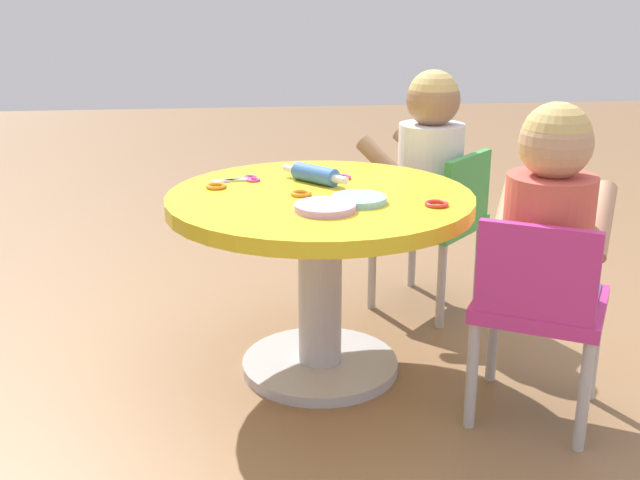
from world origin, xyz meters
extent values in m
plane|color=olive|center=(0.00, 0.00, 0.00)|extent=(10.00, 10.00, 0.00)
cylinder|color=silver|center=(0.00, 0.00, 0.01)|extent=(0.44, 0.44, 0.03)
cylinder|color=silver|center=(0.00, 0.00, 0.24)|extent=(0.12, 0.12, 0.48)
cylinder|color=yellow|center=(0.00, 0.00, 0.50)|extent=(0.81, 0.81, 0.04)
cylinder|color=#B7B7BC|center=(-0.24, -0.69, 0.14)|extent=(0.03, 0.03, 0.28)
cylinder|color=#B7B7BC|center=(-0.11, -0.46, 0.14)|extent=(0.03, 0.03, 0.28)
cylinder|color=#B7B7BC|center=(-0.47, -0.56, 0.14)|extent=(0.03, 0.03, 0.28)
cylinder|color=#B7B7BC|center=(-0.34, -0.33, 0.14)|extent=(0.03, 0.03, 0.28)
cube|color=#CC338C|center=(-0.29, -0.51, 0.30)|extent=(0.41, 0.41, 0.04)
cube|color=#CC338C|center=(-0.41, -0.44, 0.43)|extent=(0.15, 0.25, 0.22)
cube|color=#3F4772|center=(-0.29, -0.51, 0.30)|extent=(0.37, 0.36, 0.04)
cylinder|color=#D8594C|center=(-0.29, -0.51, 0.47)|extent=(0.21, 0.21, 0.30)
sphere|color=tan|center=(-0.29, -0.51, 0.70)|extent=(0.17, 0.17, 0.17)
sphere|color=tan|center=(-0.29, -0.51, 0.71)|extent=(0.16, 0.16, 0.16)
cylinder|color=tan|center=(-0.26, -0.66, 0.49)|extent=(0.21, 0.15, 0.17)
cylinder|color=tan|center=(-0.15, -0.46, 0.49)|extent=(0.21, 0.15, 0.17)
cylinder|color=#B7B7BC|center=(0.61, -0.40, 0.14)|extent=(0.03, 0.03, 0.28)
cylinder|color=#B7B7BC|center=(0.42, -0.22, 0.14)|extent=(0.03, 0.03, 0.28)
cylinder|color=#B7B7BC|center=(0.43, -0.59, 0.14)|extent=(0.03, 0.03, 0.28)
cylinder|color=#B7B7BC|center=(0.24, -0.41, 0.14)|extent=(0.03, 0.03, 0.28)
cube|color=green|center=(0.42, -0.40, 0.30)|extent=(0.42, 0.42, 0.04)
cube|color=green|center=(0.33, -0.50, 0.43)|extent=(0.21, 0.20, 0.22)
cube|color=#3F4772|center=(0.42, -0.40, 0.30)|extent=(0.38, 0.38, 0.04)
cylinder|color=white|center=(0.42, -0.40, 0.47)|extent=(0.21, 0.21, 0.30)
sphere|color=#997051|center=(0.42, -0.40, 0.70)|extent=(0.17, 0.17, 0.17)
sphere|color=tan|center=(0.42, -0.40, 0.71)|extent=(0.16, 0.16, 0.16)
cylinder|color=#997051|center=(0.57, -0.41, 0.49)|extent=(0.19, 0.19, 0.17)
cylinder|color=#997051|center=(0.41, -0.26, 0.49)|extent=(0.19, 0.19, 0.17)
cylinder|color=#3F72CC|center=(0.12, 0.00, 0.54)|extent=(0.14, 0.13, 0.05)
cylinder|color=white|center=(0.19, 0.06, 0.54)|extent=(0.05, 0.05, 0.02)
cylinder|color=white|center=(0.05, -0.06, 0.54)|extent=(0.05, 0.05, 0.02)
cube|color=silver|center=(0.16, 0.23, 0.52)|extent=(0.06, 0.10, 0.01)
cube|color=silver|center=(0.16, 0.23, 0.52)|extent=(0.02, 0.11, 0.01)
torus|color=#D83F99|center=(0.19, 0.18, 0.52)|extent=(0.05, 0.05, 0.01)
torus|color=#D83F99|center=(0.16, 0.17, 0.52)|extent=(0.05, 0.05, 0.01)
cylinder|color=#CC99E5|center=(-0.16, 0.01, 0.52)|extent=(0.15, 0.15, 0.02)
cylinder|color=#8CCCF2|center=(-0.10, -0.09, 0.52)|extent=(0.14, 0.14, 0.02)
torus|color=orange|center=(0.09, 0.27, 0.52)|extent=(0.06, 0.06, 0.01)
torus|color=red|center=(-0.15, -0.28, 0.52)|extent=(0.06, 0.06, 0.01)
torus|color=#D83FA5|center=(0.16, -0.08, 0.52)|extent=(0.05, 0.05, 0.01)
torus|color=orange|center=(-0.01, 0.05, 0.52)|extent=(0.06, 0.06, 0.01)
camera|label=1|loc=(-1.98, 0.22, 1.04)|focal=43.77mm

